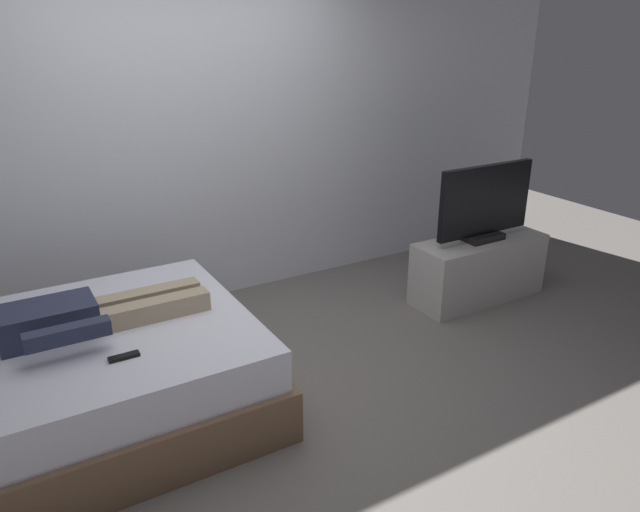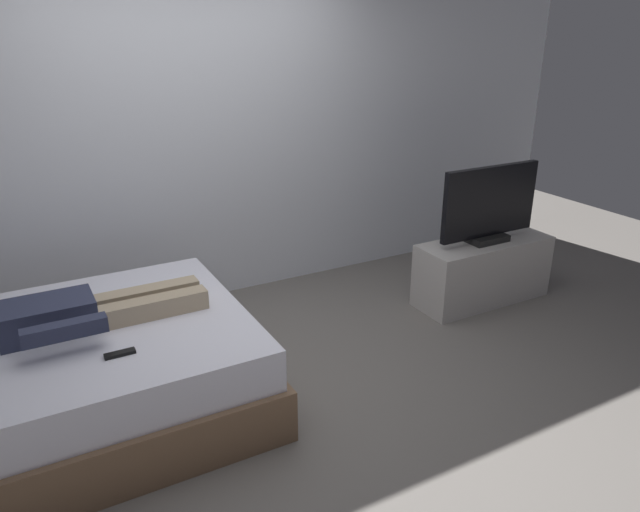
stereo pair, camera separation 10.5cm
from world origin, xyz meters
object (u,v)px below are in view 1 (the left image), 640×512
Objects in this scene: tv_stand at (478,269)px; tv at (485,204)px; bed at (80,380)px; person at (75,318)px; remote at (124,357)px.

tv is at bearing 0.00° from tv_stand.
tv reaches higher than bed.
tv reaches higher than person.
person is at bearing -179.07° from tv_stand.
remote is (0.15, -0.40, -0.07)m from person.
remote reaches higher than bed.
remote is at bearing -170.96° from tv_stand.
person is 0.44m from remote.
bed is 0.50m from remote.
tv is (2.85, 0.45, 0.24)m from remote.
bed is 2.18× the size of tv.
bed is 1.75× the size of tv_stand.
remote is at bearing -170.96° from tv.
person is at bearing 50.88° from bed.
person is (0.03, 0.04, 0.36)m from bed.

